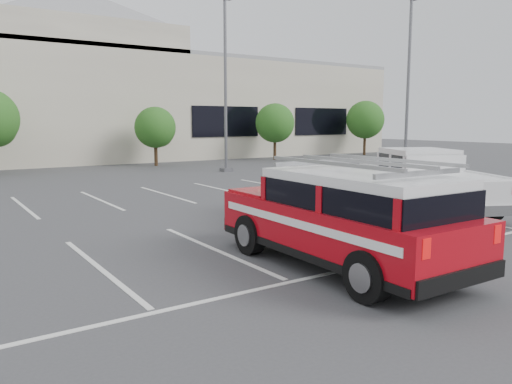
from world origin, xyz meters
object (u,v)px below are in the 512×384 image
Objects in this scene: light_pole_right at (408,84)px; light_pole_mid at (225,84)px; tree_right at (276,124)px; ladder_suv at (344,225)px; white_pickup at (425,186)px; tree_far_right at (366,121)px; fire_chief_suv at (312,196)px; convention_building at (47,99)px; tree_mid_right at (156,129)px.

light_pole_mid is at bearing 146.31° from light_pole_right.
ladder_suv is at bearing -123.39° from tree_right.
white_pickup is (-1.07, -15.17, -4.37)m from light_pole_mid.
tree_far_right is 0.47× the size of light_pole_mid.
tree_far_right is (10.00, 0.00, 0.27)m from tree_right.
fire_chief_suv is (-14.40, -8.35, -4.48)m from light_pole_right.
ladder_suv is at bearing -113.73° from light_pole_mid.
white_pickup is (-9.16, -21.21, -1.96)m from tree_right.
tree_far_right is 0.69× the size of white_pickup.
tree_right is 0.43× the size of light_pole_right.
convention_building is at bearing 88.95° from ladder_suv.
fire_chief_suv is (-5.40, -14.35, -4.48)m from light_pole_mid.
convention_building is 13.58× the size of tree_right.
fire_chief_suv is at bearing -123.47° from tree_right.
tree_right is 10.00m from tree_far_right.
convention_building is 17.27m from light_pole_mid.
convention_building reaches higher than fire_chief_suv.
light_pole_mid is 10.82m from light_pole_right.
tree_right is at bearing 0.00° from tree_mid_right.
white_pickup is at bearing -132.09° from tree_far_right.
light_pole_right is at bearing -47.83° from tree_mid_right.
convention_building is at bearing 113.26° from light_pole_mid.
tree_far_right is 15.24m from light_pole_right.
light_pole_right is at bearing 67.78° from white_pickup.
convention_building is 5.86× the size of light_pole_right.
tree_far_right reaches higher than white_pickup.
fire_chief_suv is 5.19m from ladder_suv.
light_pole_mid is (6.82, -15.86, 0.47)m from convention_building.
ladder_suv is (-2.82, -4.35, 0.20)m from fire_chief_suv.
light_pole_mid reaches higher than tree_right.
tree_mid_right is 0.57× the size of white_pickup.
tree_far_right is 36.18m from ladder_suv.
light_pole_mid reaches higher than tree_mid_right.
light_pole_mid is at bearing -72.48° from tree_mid_right.
tree_mid_right is 16.47m from light_pole_right.
ladder_suv is at bearing -128.24° from white_pickup.
tree_far_right is at bearing -21.51° from convention_building.
tree_mid_right is 10.00m from tree_right.
white_pickup is at bearing -79.50° from convention_building.
white_pickup is at bearing -137.68° from light_pole_right.
tree_mid_right is at bearing 111.54° from fire_chief_suv.
white_pickup is (4.33, -0.81, 0.11)m from fire_chief_suv.
light_pole_right is 21.82m from ladder_suv.
ladder_suv is (-17.22, -12.70, -4.28)m from light_pole_right.
tree_mid_right is 0.90× the size of tree_right.
tree_right is at bearing 92.11° from white_pickup.
ladder_suv is at bearing -91.77° from fire_chief_suv.
convention_building reaches higher than white_pickup.
light_pole_right is 1.77× the size of ladder_suv.
convention_building is at bearing 123.93° from fire_chief_suv.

